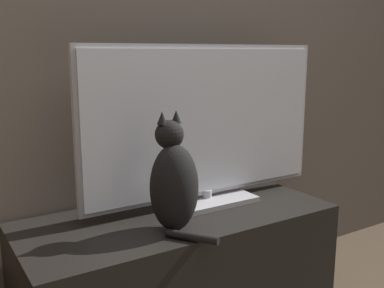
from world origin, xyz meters
The scene contains 4 objects.
wall_back centered at (0.00, 1.22, 1.30)m, with size 4.80×0.05×2.60m.
tv_stand centered at (0.00, 0.91, 0.25)m, with size 1.23×0.54×0.50m.
tv centered at (0.18, 0.98, 0.82)m, with size 1.11×0.23×0.65m.
cat centered at (-0.09, 0.79, 0.68)m, with size 0.18×0.28×0.43m.
Camera 1 is at (-0.84, -0.53, 1.13)m, focal length 42.00 mm.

